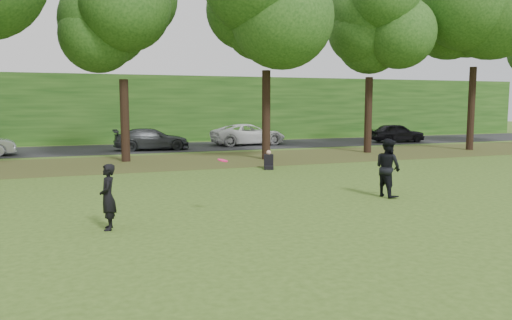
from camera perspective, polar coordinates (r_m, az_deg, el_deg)
The scene contains 10 objects.
ground at distance 13.49m, azimuth 4.83°, elevation -6.16°, with size 120.00×120.00×0.00m, color #354F18.
leaf_litter at distance 25.68m, azimuth -7.74°, elevation -0.10°, with size 60.00×7.00×0.01m, color #483919.
street at distance 33.48m, azimuth -10.82°, elevation 1.40°, with size 70.00×7.00×0.02m, color black.
far_hedge at distance 39.28m, azimuth -12.41°, elevation 5.75°, with size 70.00×3.00×5.00m, color #163D11.
player_left at distance 12.17m, azimuth -16.57°, elevation -4.07°, with size 0.57×0.37×1.55m, color black.
player_right at distance 16.27m, azimuth 14.84°, elevation -0.86°, with size 0.90×0.70×1.85m, color black.
parked_cars at distance 32.65m, azimuth -9.89°, elevation 2.53°, with size 41.47×4.11×1.45m.
frisbee at distance 12.99m, azimuth -3.82°, elevation -0.04°, with size 0.30×0.29×0.10m.
seated_person at distance 22.49m, azimuth 1.46°, elevation -0.20°, with size 0.64×0.83×0.83m.
tree_line at distance 25.83m, azimuth -8.76°, elevation 17.39°, with size 55.30×7.90×12.31m.
Camera 1 is at (-5.68, -11.87, 2.97)m, focal length 35.00 mm.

